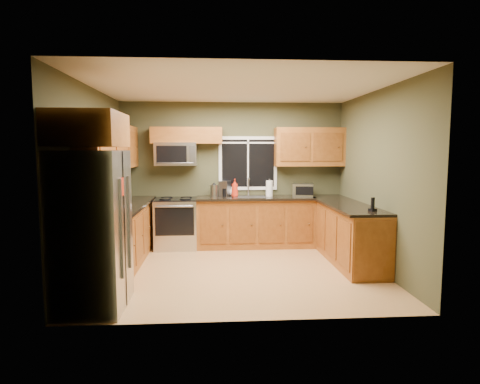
{
  "coord_description": "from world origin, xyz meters",
  "views": [
    {
      "loc": [
        -0.37,
        -5.86,
        1.8
      ],
      "look_at": [
        0.05,
        0.35,
        1.15
      ],
      "focal_mm": 30.0,
      "sensor_mm": 36.0,
      "label": 1
    }
  ],
  "objects": [
    {
      "name": "soap_bottle_c",
      "position": [
        0.0,
        1.7,
        1.03
      ],
      "size": [
        0.17,
        0.17,
        0.17
      ],
      "primitive_type": "imported",
      "rotation": [
        0.0,
        0.0,
        -0.37
      ],
      "color": "white",
      "rests_on": "countertop_back"
    },
    {
      "name": "countertop_peninsula",
      "position": [
        1.78,
        0.55,
        0.92
      ],
      "size": [
        0.65,
        2.5,
        0.04
      ],
      "primitive_type": "cube",
      "color": "black",
      "rests_on": "base_cabinets_peninsula"
    },
    {
      "name": "sink",
      "position": [
        0.3,
        1.49,
        0.95
      ],
      "size": [
        0.6,
        0.42,
        0.36
      ],
      "color": "slate",
      "rests_on": "countertop_back"
    },
    {
      "name": "back_wall",
      "position": [
        0.0,
        1.8,
        1.35
      ],
      "size": [
        4.2,
        0.0,
        4.2
      ],
      "primitive_type": "plane",
      "rotation": [
        1.57,
        0.0,
        0.0
      ],
      "color": "#404128",
      "rests_on": "ground"
    },
    {
      "name": "ceiling",
      "position": [
        0.0,
        0.0,
        2.7
      ],
      "size": [
        4.2,
        4.2,
        0.0
      ],
      "primitive_type": "plane",
      "rotation": [
        3.14,
        0.0,
        0.0
      ],
      "color": "white",
      "rests_on": "back_wall"
    },
    {
      "name": "front_wall",
      "position": [
        0.0,
        -1.8,
        1.35
      ],
      "size": [
        4.2,
        0.0,
        4.2
      ],
      "primitive_type": "plane",
      "rotation": [
        -1.57,
        0.0,
        0.0
      ],
      "color": "#404128",
      "rests_on": "ground"
    },
    {
      "name": "kettle",
      "position": [
        -0.35,
        1.58,
        1.06
      ],
      "size": [
        0.18,
        0.18,
        0.27
      ],
      "color": "#B7B7BC",
      "rests_on": "countertop_back"
    },
    {
      "name": "window",
      "position": [
        0.3,
        1.78,
        1.55
      ],
      "size": [
        1.12,
        0.03,
        1.02
      ],
      "color": "white",
      "rests_on": "back_wall"
    },
    {
      "name": "soap_bottle_b",
      "position": [
        0.68,
        1.7,
        1.04
      ],
      "size": [
        0.1,
        0.11,
        0.2
      ],
      "primitive_type": "imported",
      "rotation": [
        0.0,
        0.0,
        -0.16
      ],
      "color": "white",
      "rests_on": "countertop_back"
    },
    {
      "name": "upper_cabinets_left",
      "position": [
        -1.94,
        0.48,
        1.86
      ],
      "size": [
        0.33,
        2.65,
        0.72
      ],
      "primitive_type": "cube",
      "color": "brown",
      "rests_on": "left_wall"
    },
    {
      "name": "microwave",
      "position": [
        -1.05,
        1.61,
        1.73
      ],
      "size": [
        0.76,
        0.41,
        0.42
      ],
      "color": "#B7B7BC",
      "rests_on": "back_wall"
    },
    {
      "name": "upper_cabinet_over_fridge",
      "position": [
        -1.74,
        -1.3,
        2.03
      ],
      "size": [
        0.72,
        0.9,
        0.38
      ],
      "primitive_type": "cube",
      "color": "brown",
      "rests_on": "left_wall"
    },
    {
      "name": "left_wall",
      "position": [
        -2.1,
        0.0,
        1.35
      ],
      "size": [
        0.0,
        3.6,
        3.6
      ],
      "primitive_type": "plane",
      "rotation": [
        1.57,
        0.0,
        1.57
      ],
      "color": "#404128",
      "rests_on": "ground"
    },
    {
      "name": "floor",
      "position": [
        0.0,
        0.0,
        0.0
      ],
      "size": [
        4.2,
        4.2,
        0.0
      ],
      "primitive_type": "plane",
      "color": "tan",
      "rests_on": "ground"
    },
    {
      "name": "cordless_phone",
      "position": [
        1.89,
        -0.38,
        1.0
      ],
      "size": [
        0.11,
        0.11,
        0.2
      ],
      "color": "black",
      "rests_on": "countertop_peninsula"
    },
    {
      "name": "right_wall",
      "position": [
        2.1,
        0.0,
        1.35
      ],
      "size": [
        0.0,
        3.6,
        3.6
      ],
      "primitive_type": "plane",
      "rotation": [
        1.57,
        0.0,
        -1.57
      ],
      "color": "#404128",
      "rests_on": "ground"
    },
    {
      "name": "soap_bottle_a",
      "position": [
        0.03,
        1.5,
        1.11
      ],
      "size": [
        0.15,
        0.15,
        0.33
      ],
      "primitive_type": "imported",
      "rotation": [
        0.0,
        0.0,
        -0.18
      ],
      "color": "red",
      "rests_on": "countertop_back"
    },
    {
      "name": "upper_cabinets_back_left",
      "position": [
        -0.85,
        1.64,
        2.07
      ],
      "size": [
        1.3,
        0.33,
        0.3
      ],
      "primitive_type": "cube",
      "color": "brown",
      "rests_on": "back_wall"
    },
    {
      "name": "toaster_oven",
      "position": [
        1.31,
        1.5,
        1.06
      ],
      "size": [
        0.42,
        0.36,
        0.24
      ],
      "color": "#B7B7BC",
      "rests_on": "countertop_back"
    },
    {
      "name": "refrigerator",
      "position": [
        -1.74,
        -1.3,
        0.9
      ],
      "size": [
        0.74,
        0.9,
        1.8
      ],
      "color": "#B7B7BC",
      "rests_on": "ground"
    },
    {
      "name": "countertop_back",
      "position": [
        0.42,
        1.48,
        0.92
      ],
      "size": [
        2.17,
        0.65,
        0.04
      ],
      "primitive_type": "cube",
      "color": "black",
      "rests_on": "base_cabinets_back"
    },
    {
      "name": "upper_cabinets_back_right",
      "position": [
        1.45,
        1.64,
        1.86
      ],
      "size": [
        1.3,
        0.33,
        0.72
      ],
      "primitive_type": "cube",
      "color": "brown",
      "rests_on": "back_wall"
    },
    {
      "name": "base_cabinets_back",
      "position": [
        0.42,
        1.5,
        0.45
      ],
      "size": [
        2.17,
        0.6,
        0.9
      ],
      "primitive_type": "cube",
      "color": "brown",
      "rests_on": "ground"
    },
    {
      "name": "range",
      "position": [
        -1.05,
        1.47,
        0.47
      ],
      "size": [
        0.76,
        0.69,
        0.94
      ],
      "color": "#B7B7BC",
      "rests_on": "ground"
    },
    {
      "name": "base_cabinets_left",
      "position": [
        -1.8,
        0.48,
        0.45
      ],
      "size": [
        0.6,
        2.65,
        0.9
      ],
      "primitive_type": "cube",
      "color": "brown",
      "rests_on": "ground"
    },
    {
      "name": "base_cabinets_peninsula",
      "position": [
        1.8,
        0.54,
        0.45
      ],
      "size": [
        0.6,
        2.52,
        0.9
      ],
      "color": "brown",
      "rests_on": "ground"
    },
    {
      "name": "coffee_maker",
      "position": [
        -0.15,
        1.64,
        1.07
      ],
      "size": [
        0.24,
        0.27,
        0.28
      ],
      "color": "slate",
      "rests_on": "countertop_back"
    },
    {
      "name": "paper_towel_roll",
      "position": [
        0.68,
        1.54,
        1.09
      ],
      "size": [
        0.15,
        0.15,
        0.33
      ],
      "color": "white",
      "rests_on": "countertop_back"
    },
    {
      "name": "countertop_left",
      "position": [
        -1.78,
        0.48,
        0.92
      ],
      "size": [
        0.65,
        2.65,
        0.04
      ],
      "primitive_type": "cube",
      "color": "black",
      "rests_on": "base_cabinets_left"
    }
  ]
}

